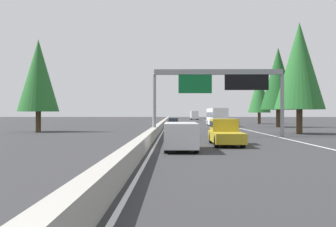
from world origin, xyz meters
name	(u,v)px	position (x,y,z in m)	size (l,w,h in m)	color
ground_plane	(164,127)	(60.00, 0.00, 0.00)	(320.00, 320.00, 0.00)	#2D2D30
median_barrier	(165,122)	(80.00, 0.30, 0.45)	(180.00, 0.56, 0.90)	#9E9B93
shoulder_stripe_right	(227,125)	(70.00, -11.52, 0.01)	(160.00, 0.16, 0.01)	silver
shoulder_stripe_median	(166,125)	(70.00, -0.25, 0.01)	(160.00, 0.16, 0.01)	silver
sign_gantry_overhead	(220,83)	(35.40, -6.03, 5.17)	(0.50, 12.68, 6.49)	gray
minivan_distant_a	(181,135)	(21.98, -2.00, 0.95)	(5.00, 1.95, 1.69)	silver
pickup_far_center	(225,132)	(26.11, -5.27, 0.91)	(5.60, 2.00, 1.86)	#AD931E
bus_mid_right	(217,116)	(65.25, -9.10, 1.72)	(11.50, 2.55, 3.10)	white
box_truck_mid_left	(194,115)	(129.48, -8.76, 1.61)	(8.50, 2.40, 2.95)	white
sedan_mid_center	(173,123)	(62.98, -1.57, 0.68)	(4.40, 1.80, 1.47)	black
conifer_right_near	(299,66)	(40.62, -15.37, 7.45)	(5.39, 5.39, 12.26)	#4C3823
conifer_right_mid	(278,79)	(60.78, -18.58, 7.85)	(5.68, 5.68, 12.91)	#4C3823
conifer_right_far	(259,93)	(79.81, -19.80, 6.58)	(4.76, 4.76, 10.82)	#4C3823
conifer_left_near	(38,76)	(44.86, 14.90, 6.85)	(4.96, 4.96, 11.27)	#4C3823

